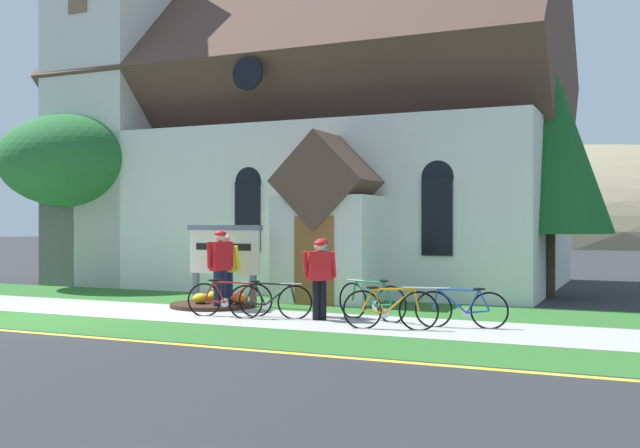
{
  "coord_description": "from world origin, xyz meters",
  "views": [
    {
      "loc": [
        11.28,
        -11.5,
        1.94
      ],
      "look_at": [
        4.78,
        3.14,
        1.92
      ],
      "focal_mm": 41.46,
      "sensor_mm": 36.0,
      "label": 1
    }
  ],
  "objects_px": {
    "church_sign": "(224,252)",
    "cyclist_in_red_jersey": "(319,274)",
    "bicycle_yellow": "(462,308)",
    "cyclist_in_yellow_jersey": "(322,272)",
    "bicycle_green": "(229,299)",
    "roadside_conifer": "(550,144)",
    "cyclist_in_orange_jersey": "(225,265)",
    "bicycle_blue": "(372,301)",
    "cyclist_in_green_jersey": "(220,263)",
    "yard_deciduous_tree": "(71,162)",
    "bicycle_red": "(390,309)",
    "bicycle_silver": "(270,301)"
  },
  "relations": [
    {
      "from": "bicycle_green",
      "to": "bicycle_blue",
      "type": "distance_m",
      "value": 2.98
    },
    {
      "from": "cyclist_in_green_jersey",
      "to": "yard_deciduous_tree",
      "type": "relative_size",
      "value": 0.34
    },
    {
      "from": "bicycle_yellow",
      "to": "roadside_conifer",
      "type": "bearing_deg",
      "value": 82.74
    },
    {
      "from": "cyclist_in_orange_jersey",
      "to": "bicycle_silver",
      "type": "bearing_deg",
      "value": -34.22
    },
    {
      "from": "church_sign",
      "to": "cyclist_in_orange_jersey",
      "type": "height_order",
      "value": "church_sign"
    },
    {
      "from": "bicycle_silver",
      "to": "cyclist_in_orange_jersey",
      "type": "xyz_separation_m",
      "value": [
        -1.77,
        1.2,
        0.61
      ]
    },
    {
      "from": "bicycle_red",
      "to": "cyclist_in_yellow_jersey",
      "type": "bearing_deg",
      "value": 149.19
    },
    {
      "from": "church_sign",
      "to": "roadside_conifer",
      "type": "xyz_separation_m",
      "value": [
        6.82,
        4.91,
        2.74
      ]
    },
    {
      "from": "bicycle_red",
      "to": "cyclist_in_red_jersey",
      "type": "xyz_separation_m",
      "value": [
        -1.69,
        0.64,
        0.55
      ]
    },
    {
      "from": "cyclist_in_green_jersey",
      "to": "bicycle_yellow",
      "type": "bearing_deg",
      "value": -6.03
    },
    {
      "from": "yard_deciduous_tree",
      "to": "cyclist_in_orange_jersey",
      "type": "bearing_deg",
      "value": -23.33
    },
    {
      "from": "bicycle_green",
      "to": "roadside_conifer",
      "type": "bearing_deg",
      "value": 50.02
    },
    {
      "from": "roadside_conifer",
      "to": "yard_deciduous_tree",
      "type": "relative_size",
      "value": 1.2
    },
    {
      "from": "bicycle_red",
      "to": "cyclist_in_orange_jersey",
      "type": "bearing_deg",
      "value": 159.87
    },
    {
      "from": "church_sign",
      "to": "bicycle_yellow",
      "type": "height_order",
      "value": "church_sign"
    },
    {
      "from": "cyclist_in_red_jersey",
      "to": "bicycle_blue",
      "type": "bearing_deg",
      "value": 23.44
    },
    {
      "from": "church_sign",
      "to": "cyclist_in_red_jersey",
      "type": "height_order",
      "value": "church_sign"
    },
    {
      "from": "bicycle_green",
      "to": "cyclist_in_orange_jersey",
      "type": "distance_m",
      "value": 1.56
    },
    {
      "from": "cyclist_in_red_jersey",
      "to": "cyclist_in_yellow_jersey",
      "type": "xyz_separation_m",
      "value": [
        -0.15,
        0.46,
        0.01
      ]
    },
    {
      "from": "bicycle_blue",
      "to": "cyclist_in_orange_jersey",
      "type": "relative_size",
      "value": 0.99
    },
    {
      "from": "bicycle_green",
      "to": "cyclist_in_yellow_jersey",
      "type": "bearing_deg",
      "value": 19.59
    },
    {
      "from": "bicycle_yellow",
      "to": "cyclist_in_red_jersey",
      "type": "xyz_separation_m",
      "value": [
        -2.83,
        -0.09,
        0.57
      ]
    },
    {
      "from": "bicycle_green",
      "to": "cyclist_in_yellow_jersey",
      "type": "relative_size",
      "value": 1.04
    },
    {
      "from": "bicycle_blue",
      "to": "bicycle_red",
      "type": "distance_m",
      "value": 1.28
    },
    {
      "from": "church_sign",
      "to": "cyclist_in_yellow_jersey",
      "type": "distance_m",
      "value": 3.24
    },
    {
      "from": "church_sign",
      "to": "yard_deciduous_tree",
      "type": "distance_m",
      "value": 7.97
    },
    {
      "from": "cyclist_in_red_jersey",
      "to": "cyclist_in_green_jersey",
      "type": "relative_size",
      "value": 0.9
    },
    {
      "from": "cyclist_in_orange_jersey",
      "to": "cyclist_in_green_jersey",
      "type": "bearing_deg",
      "value": -78.74
    },
    {
      "from": "bicycle_red",
      "to": "bicycle_yellow",
      "type": "bearing_deg",
      "value": 32.4
    },
    {
      "from": "bicycle_red",
      "to": "cyclist_in_orange_jersey",
      "type": "xyz_separation_m",
      "value": [
        -4.46,
        1.63,
        0.6
      ]
    },
    {
      "from": "cyclist_in_orange_jersey",
      "to": "cyclist_in_green_jersey",
      "type": "height_order",
      "value": "cyclist_in_green_jersey"
    },
    {
      "from": "bicycle_yellow",
      "to": "bicycle_silver",
      "type": "distance_m",
      "value": 3.85
    },
    {
      "from": "cyclist_in_green_jersey",
      "to": "yard_deciduous_tree",
      "type": "xyz_separation_m",
      "value": [
        -7.53,
        3.54,
        2.76
      ]
    },
    {
      "from": "church_sign",
      "to": "cyclist_in_orange_jersey",
      "type": "relative_size",
      "value": 1.24
    },
    {
      "from": "bicycle_blue",
      "to": "cyclist_in_yellow_jersey",
      "type": "height_order",
      "value": "cyclist_in_yellow_jersey"
    },
    {
      "from": "bicycle_red",
      "to": "church_sign",
      "type": "bearing_deg",
      "value": 155.38
    },
    {
      "from": "cyclist_in_red_jersey",
      "to": "bicycle_green",
      "type": "bearing_deg",
      "value": -174.48
    },
    {
      "from": "bicycle_green",
      "to": "cyclist_in_red_jersey",
      "type": "distance_m",
      "value": 2.05
    },
    {
      "from": "bicycle_yellow",
      "to": "cyclist_in_green_jersey",
      "type": "bearing_deg",
      "value": 173.97
    },
    {
      "from": "cyclist_in_green_jersey",
      "to": "roadside_conifer",
      "type": "bearing_deg",
      "value": 42.5
    },
    {
      "from": "bicycle_silver",
      "to": "bicycle_blue",
      "type": "distance_m",
      "value": 2.06
    },
    {
      "from": "bicycle_blue",
      "to": "bicycle_green",
      "type": "bearing_deg",
      "value": -168.3
    },
    {
      "from": "bicycle_blue",
      "to": "yard_deciduous_tree",
      "type": "bearing_deg",
      "value": 161.25
    },
    {
      "from": "bicycle_silver",
      "to": "cyclist_in_red_jersey",
      "type": "xyz_separation_m",
      "value": [
        1.01,
        0.21,
        0.56
      ]
    },
    {
      "from": "cyclist_in_red_jersey",
      "to": "church_sign",
      "type": "bearing_deg",
      "value": 153.42
    },
    {
      "from": "bicycle_red",
      "to": "roadside_conifer",
      "type": "bearing_deg",
      "value": 74.62
    },
    {
      "from": "bicycle_blue",
      "to": "cyclist_in_green_jersey",
      "type": "relative_size",
      "value": 0.93
    },
    {
      "from": "bicycle_blue",
      "to": "yard_deciduous_tree",
      "type": "xyz_separation_m",
      "value": [
        -11.2,
        3.8,
        3.43
      ]
    },
    {
      "from": "bicycle_red",
      "to": "cyclist_in_green_jersey",
      "type": "bearing_deg",
      "value": 163.37
    },
    {
      "from": "bicycle_yellow",
      "to": "yard_deciduous_tree",
      "type": "xyz_separation_m",
      "value": [
        -13.08,
        4.13,
        3.46
      ]
    }
  ]
}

